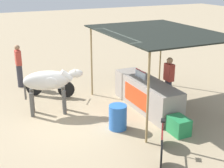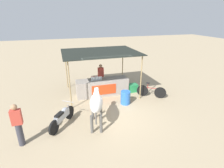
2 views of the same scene
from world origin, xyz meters
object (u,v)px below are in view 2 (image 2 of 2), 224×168
(water_barrel, at_px, (125,98))
(cow, at_px, (96,103))
(bicycle_leaning, at_px, (151,91))
(motorcycle_parked, at_px, (62,117))
(stall_counter, at_px, (102,87))
(passerby_on_street, at_px, (18,125))
(cooler_box, at_px, (132,88))
(vendor_behind_counter, at_px, (101,77))

(water_barrel, bearing_deg, cow, -142.28)
(bicycle_leaning, bearing_deg, motorcycle_parked, -164.19)
(water_barrel, distance_m, motorcycle_parked, 3.43)
(cow, bearing_deg, bicycle_leaning, 26.43)
(stall_counter, xyz_separation_m, motorcycle_parked, (-2.37, -2.54, -0.05))
(passerby_on_street, bearing_deg, cooler_box, 29.52)
(cooler_box, distance_m, cow, 4.07)
(stall_counter, distance_m, passerby_on_street, 5.12)
(stall_counter, distance_m, bicycle_leaning, 2.83)
(bicycle_leaning, bearing_deg, cow, -153.57)
(cooler_box, bearing_deg, water_barrel, -125.61)
(stall_counter, bearing_deg, bicycle_leaning, -23.68)
(motorcycle_parked, xyz_separation_m, passerby_on_street, (-1.48, -0.80, 0.42))
(vendor_behind_counter, distance_m, motorcycle_parked, 4.14)
(cow, distance_m, motorcycle_parked, 1.57)
(bicycle_leaning, distance_m, passerby_on_street, 6.83)
(stall_counter, relative_size, passerby_on_street, 1.82)
(cow, bearing_deg, stall_counter, 71.45)
(vendor_behind_counter, relative_size, bicycle_leaning, 1.19)
(motorcycle_parked, bearing_deg, water_barrel, 18.21)
(motorcycle_parked, bearing_deg, passerby_on_street, -151.66)
(cow, height_order, bicycle_leaning, cow)
(vendor_behind_counter, distance_m, water_barrel, 2.40)
(motorcycle_parked, relative_size, bicycle_leaning, 1.10)
(stall_counter, bearing_deg, motorcycle_parked, -133.10)
(water_barrel, distance_m, passerby_on_street, 5.12)
(water_barrel, xyz_separation_m, motorcycle_parked, (-3.26, -1.07, 0.08))
(cooler_box, height_order, cow, cow)
(cooler_box, xyz_separation_m, water_barrel, (-0.98, -1.37, 0.11))
(stall_counter, height_order, bicycle_leaning, stall_counter)
(vendor_behind_counter, bearing_deg, bicycle_leaning, -37.22)
(vendor_behind_counter, height_order, passerby_on_street, same)
(cow, relative_size, motorcycle_parked, 1.21)
(cooler_box, relative_size, passerby_on_street, 0.36)
(bicycle_leaning, bearing_deg, cooler_box, 124.79)
(water_barrel, relative_size, bicycle_leaning, 0.51)
(cow, xyz_separation_m, passerby_on_street, (-2.89, -0.44, -0.18))
(motorcycle_parked, relative_size, passerby_on_street, 0.93)
(water_barrel, bearing_deg, passerby_on_street, -158.46)
(motorcycle_parked, bearing_deg, stall_counter, 46.90)
(stall_counter, relative_size, water_barrel, 4.25)
(stall_counter, xyz_separation_m, water_barrel, (0.88, -1.47, -0.13))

